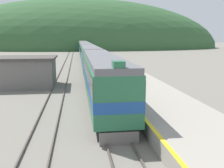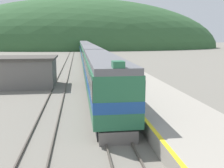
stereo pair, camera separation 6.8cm
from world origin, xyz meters
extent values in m
cube|color=#4C443D|center=(-0.72, 70.00, 0.08)|extent=(0.08, 180.00, 0.16)
cube|color=#4C443D|center=(0.72, 70.00, 0.08)|extent=(0.08, 180.00, 0.16)
cube|color=#4C443D|center=(-5.07, 70.00, 0.08)|extent=(0.08, 180.00, 0.16)
cube|color=#4C443D|center=(-3.64, 70.00, 0.08)|extent=(0.08, 180.00, 0.16)
cube|color=#9E9689|center=(4.44, 50.00, 0.47)|extent=(5.45, 140.00, 0.94)
cube|color=yellow|center=(1.83, 50.00, 0.95)|extent=(0.24, 140.00, 0.01)
ellipsoid|color=#335B33|center=(0.00, 141.01, 0.00)|extent=(142.29, 64.03, 49.01)
cube|color=slate|center=(-8.38, 36.97, 1.65)|extent=(6.82, 5.48, 3.31)
cube|color=#47423D|center=(-8.38, 36.97, 3.43)|extent=(7.32, 5.98, 0.24)
cube|color=black|center=(0.00, 28.67, 0.42)|extent=(2.31, 19.49, 0.85)
cube|color=#286B47|center=(0.00, 28.67, 2.35)|extent=(2.81, 20.74, 3.00)
cube|color=#1E4C99|center=(0.00, 28.67, 2.11)|extent=(2.84, 20.76, 0.66)
cube|color=black|center=(0.00, 28.67, 3.01)|extent=(2.84, 19.49, 0.90)
cube|color=slate|center=(0.00, 28.67, 4.05)|extent=(2.64, 20.74, 0.40)
cube|color=black|center=(0.00, 19.43, 3.01)|extent=(2.85, 2.20, 1.20)
cube|color=#286B47|center=(0.00, 18.75, 4.43)|extent=(0.64, 0.80, 0.36)
cube|color=slate|center=(0.00, 18.50, 0.38)|extent=(2.19, 0.40, 0.77)
cube|color=black|center=(0.00, 51.05, 0.42)|extent=(2.31, 20.89, 0.85)
cube|color=#286B47|center=(0.00, 51.05, 2.35)|extent=(2.81, 22.23, 3.00)
cube|color=#1E4C99|center=(0.00, 51.05, 2.11)|extent=(2.84, 22.25, 0.66)
cube|color=black|center=(0.00, 51.05, 3.01)|extent=(2.84, 20.89, 0.90)
cube|color=slate|center=(0.00, 51.05, 4.05)|extent=(2.64, 22.23, 0.40)
cube|color=black|center=(0.00, 74.17, 0.42)|extent=(2.31, 20.89, 0.85)
cube|color=#286B47|center=(0.00, 74.17, 2.35)|extent=(2.81, 22.23, 3.00)
cube|color=#1E4C99|center=(0.00, 74.17, 2.11)|extent=(2.84, 22.25, 0.66)
cube|color=black|center=(0.00, 74.17, 3.01)|extent=(2.84, 20.89, 0.90)
cube|color=slate|center=(0.00, 74.17, 4.05)|extent=(2.64, 22.23, 0.40)
cube|color=black|center=(0.00, 97.30, 0.42)|extent=(2.31, 20.89, 0.85)
cube|color=#286B47|center=(0.00, 97.30, 2.35)|extent=(2.81, 22.23, 3.00)
cube|color=#1E4C99|center=(0.00, 97.30, 2.11)|extent=(2.84, 22.25, 0.66)
cube|color=black|center=(0.00, 97.30, 3.01)|extent=(2.84, 20.89, 0.90)
cube|color=slate|center=(0.00, 97.30, 4.05)|extent=(2.64, 22.23, 0.40)
cube|color=black|center=(0.00, 120.43, 0.42)|extent=(2.31, 20.89, 0.85)
cube|color=#286B47|center=(0.00, 120.43, 2.35)|extent=(2.81, 22.23, 3.00)
cube|color=#1E4C99|center=(0.00, 120.43, 2.11)|extent=(2.84, 22.25, 0.66)
cube|color=black|center=(0.00, 120.43, 3.01)|extent=(2.84, 20.89, 0.90)
cube|color=slate|center=(0.00, 120.43, 4.05)|extent=(2.64, 22.23, 0.40)
camera|label=1|loc=(-2.18, 4.95, 5.91)|focal=42.00mm
camera|label=2|loc=(-2.12, 4.94, 5.91)|focal=42.00mm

